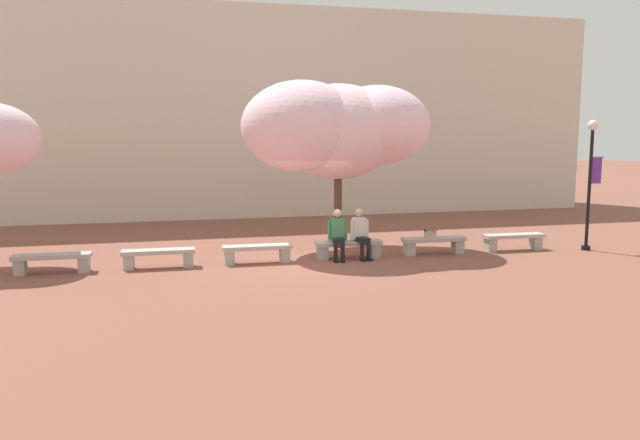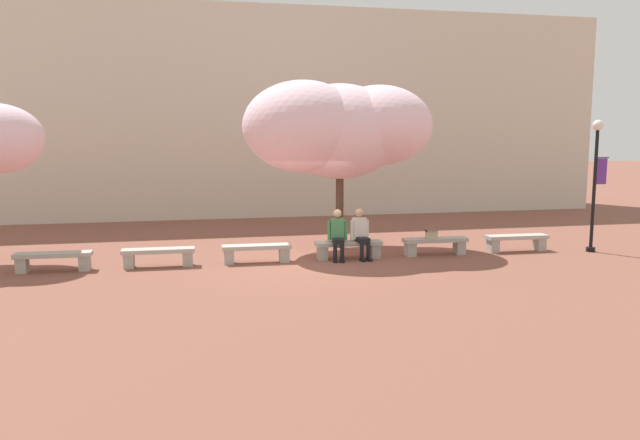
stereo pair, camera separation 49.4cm
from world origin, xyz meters
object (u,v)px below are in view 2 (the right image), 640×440
at_px(stone_bench_center, 257,251).
at_px(stone_bench_east_end, 435,244).
at_px(cherry_tree_main, 338,128).
at_px(person_seated_right, 361,232).
at_px(stone_bench_near_west, 158,255).
at_px(stone_bench_near_east, 349,247).
at_px(stone_bench_west_end, 54,259).
at_px(stone_bench_far_east, 516,240).
at_px(lamp_post_with_banner, 596,173).
at_px(person_seated_left, 338,233).
at_px(handbag, 431,234).

xyz_separation_m(stone_bench_center, stone_bench_east_end, (4.76, 0.00, 0.00)).
bearing_deg(cherry_tree_main, person_seated_right, -81.76).
relative_size(stone_bench_near_west, stone_bench_near_east, 1.00).
bearing_deg(stone_bench_west_end, stone_bench_far_east, 0.00).
relative_size(stone_bench_near_west, stone_bench_center, 1.00).
height_order(stone_bench_west_end, stone_bench_near_east, same).
distance_m(stone_bench_center, cherry_tree_main, 4.18).
distance_m(stone_bench_center, person_seated_right, 2.71).
bearing_deg(stone_bench_near_west, lamp_post_with_banner, -2.36).
distance_m(stone_bench_west_end, person_seated_left, 6.84).
height_order(stone_bench_west_end, person_seated_left, person_seated_left).
bearing_deg(stone_bench_near_east, stone_bench_west_end, 180.00).
relative_size(stone_bench_near_east, stone_bench_far_east, 1.00).
bearing_deg(person_seated_left, handbag, 0.65).
height_order(stone_bench_center, handbag, handbag).
xyz_separation_m(stone_bench_east_end, person_seated_right, (-2.08, -0.05, 0.40)).
xyz_separation_m(stone_bench_near_west, cherry_tree_main, (4.84, 1.49, 3.04)).
distance_m(stone_bench_near_east, lamp_post_with_banner, 7.01).
bearing_deg(person_seated_left, stone_bench_near_west, 179.32).
bearing_deg(handbag, person_seated_right, -179.13).
bearing_deg(person_seated_left, stone_bench_west_end, 179.56).
relative_size(stone_bench_center, person_seated_left, 1.34).
xyz_separation_m(cherry_tree_main, lamp_post_with_banner, (6.66, -1.96, -1.19)).
bearing_deg(stone_bench_west_end, person_seated_left, -0.44).
relative_size(person_seated_left, cherry_tree_main, 0.24).
distance_m(person_seated_right, lamp_post_with_banner, 6.61).
bearing_deg(person_seated_right, stone_bench_near_east, 170.03).
relative_size(stone_bench_near_west, person_seated_left, 1.34).
xyz_separation_m(stone_bench_center, person_seated_left, (2.07, -0.05, 0.40)).
height_order(person_seated_left, lamp_post_with_banner, lamp_post_with_banner).
distance_m(stone_bench_center, lamp_post_with_banner, 9.32).
xyz_separation_m(stone_bench_east_end, lamp_post_with_banner, (4.36, -0.47, 1.86)).
relative_size(stone_bench_center, stone_bench_east_end, 1.00).
bearing_deg(person_seated_right, stone_bench_east_end, 1.47).
height_order(stone_bench_far_east, person_seated_left, person_seated_left).
height_order(stone_bench_center, lamp_post_with_banner, lamp_post_with_banner).
xyz_separation_m(stone_bench_west_end, person_seated_left, (6.83, -0.05, 0.40)).
xyz_separation_m(stone_bench_east_end, person_seated_left, (-2.68, -0.05, 0.40)).
xyz_separation_m(stone_bench_center, cherry_tree_main, (2.46, 1.49, 3.04)).
bearing_deg(person_seated_left, lamp_post_with_banner, -3.42).
bearing_deg(stone_bench_east_end, stone_bench_far_east, 0.00).
height_order(stone_bench_west_end, stone_bench_center, same).
distance_m(stone_bench_far_east, handbag, 2.52).
distance_m(stone_bench_center, handbag, 4.64).
bearing_deg(stone_bench_far_east, stone_bench_center, 180.00).
bearing_deg(person_seated_right, stone_bench_near_west, 179.40).
xyz_separation_m(stone_bench_far_east, handbag, (-2.50, -0.02, 0.28)).
height_order(stone_bench_near_east, handbag, handbag).
xyz_separation_m(stone_bench_near_west, stone_bench_far_east, (9.51, 0.00, 0.00)).
bearing_deg(stone_bench_near_west, stone_bench_west_end, 180.00).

